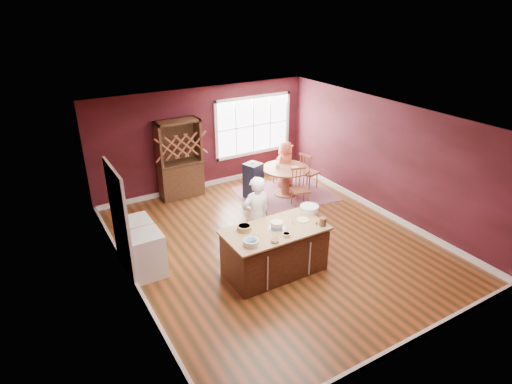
# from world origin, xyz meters

# --- Properties ---
(room_shell) EXTENTS (7.00, 7.00, 7.00)m
(room_shell) POSITION_xyz_m (0.00, 0.00, 1.35)
(room_shell) COLOR brown
(room_shell) RESTS_ON ground
(window) EXTENTS (2.36, 0.10, 1.66)m
(window) POSITION_xyz_m (1.50, 3.47, 1.50)
(window) COLOR white
(window) RESTS_ON room_shell
(doorway) EXTENTS (0.08, 1.26, 2.13)m
(doorway) POSITION_xyz_m (-2.97, 0.60, 1.02)
(doorway) COLOR white
(doorway) RESTS_ON room_shell
(kitchen_island) EXTENTS (1.91, 1.00, 0.92)m
(kitchen_island) POSITION_xyz_m (-0.55, -0.84, 0.44)
(kitchen_island) COLOR black
(kitchen_island) RESTS_ON ground
(dining_table) EXTENTS (1.23, 1.23, 0.75)m
(dining_table) POSITION_xyz_m (1.57, 1.93, 0.53)
(dining_table) COLOR brown
(dining_table) RESTS_ON ground
(baker) EXTENTS (0.63, 0.43, 1.67)m
(baker) POSITION_xyz_m (-0.51, -0.09, 0.83)
(baker) COLOR white
(baker) RESTS_ON ground
(layer_cake) EXTENTS (0.32, 0.32, 0.13)m
(layer_cake) POSITION_xyz_m (-0.51, -0.83, 0.98)
(layer_cake) COLOR silver
(layer_cake) RESTS_ON kitchen_island
(bowl_blue) EXTENTS (0.26, 0.26, 0.10)m
(bowl_blue) POSITION_xyz_m (-1.21, -1.09, 0.97)
(bowl_blue) COLOR silver
(bowl_blue) RESTS_ON kitchen_island
(bowl_yellow) EXTENTS (0.26, 0.26, 0.10)m
(bowl_yellow) POSITION_xyz_m (-1.06, -0.60, 0.97)
(bowl_yellow) COLOR #926B4C
(bowl_yellow) RESTS_ON kitchen_island
(bowl_pink) EXTENTS (0.15, 0.15, 0.06)m
(bowl_pink) POSITION_xyz_m (-0.81, -1.22, 0.95)
(bowl_pink) COLOR white
(bowl_pink) RESTS_ON kitchen_island
(bowl_olive) EXTENTS (0.15, 0.15, 0.06)m
(bowl_olive) POSITION_xyz_m (-0.52, -1.15, 0.95)
(bowl_olive) COLOR silver
(bowl_olive) RESTS_ON kitchen_island
(drinking_glass) EXTENTS (0.08, 0.08, 0.15)m
(drinking_glass) POSITION_xyz_m (-0.14, -0.85, 0.99)
(drinking_glass) COLOR silver
(drinking_glass) RESTS_ON kitchen_island
(dinner_plate) EXTENTS (0.24, 0.24, 0.02)m
(dinner_plate) POSITION_xyz_m (0.08, -0.82, 0.93)
(dinner_plate) COLOR #FDF4B9
(dinner_plate) RESTS_ON kitchen_island
(white_tub) EXTENTS (0.36, 0.36, 0.12)m
(white_tub) POSITION_xyz_m (0.40, -0.60, 0.98)
(white_tub) COLOR silver
(white_tub) RESTS_ON kitchen_island
(stoneware_crock) EXTENTS (0.13, 0.13, 0.16)m
(stoneware_crock) POSITION_xyz_m (0.28, -1.18, 1.00)
(stoneware_crock) COLOR brown
(stoneware_crock) RESTS_ON kitchen_island
(toy_figurine) EXTENTS (0.04, 0.04, 0.07)m
(toy_figurine) POSITION_xyz_m (0.21, -1.08, 0.96)
(toy_figurine) COLOR yellow
(toy_figurine) RESTS_ON kitchen_island
(rug) EXTENTS (2.63, 2.16, 0.01)m
(rug) POSITION_xyz_m (1.57, 1.93, 0.01)
(rug) COLOR brown
(rug) RESTS_ON ground
(chair_east) EXTENTS (0.51, 0.53, 1.04)m
(chair_east) POSITION_xyz_m (2.32, 1.92, 0.52)
(chair_east) COLOR brown
(chair_east) RESTS_ON ground
(chair_south) EXTENTS (0.51, 0.50, 0.99)m
(chair_south) POSITION_xyz_m (1.47, 1.14, 0.49)
(chair_south) COLOR brown
(chair_south) RESTS_ON ground
(chair_north) EXTENTS (0.61, 0.60, 1.08)m
(chair_north) POSITION_xyz_m (1.96, 2.65, 0.54)
(chair_north) COLOR brown
(chair_north) RESTS_ON ground
(seated_woman) EXTENTS (0.73, 0.58, 1.30)m
(seated_woman) POSITION_xyz_m (1.84, 2.36, 0.65)
(seated_woman) COLOR #D25A3E
(seated_woman) RESTS_ON ground
(high_chair) EXTENTS (0.50, 0.50, 0.97)m
(high_chair) POSITION_xyz_m (0.76, 2.21, 0.48)
(high_chair) COLOR black
(high_chair) RESTS_ON ground
(toddler) EXTENTS (0.18, 0.14, 0.26)m
(toddler) POSITION_xyz_m (0.82, 2.28, 0.81)
(toddler) COLOR #8CA5BF
(toddler) RESTS_ON high_chair
(table_plate) EXTENTS (0.19, 0.19, 0.01)m
(table_plate) POSITION_xyz_m (1.79, 1.83, 0.76)
(table_plate) COLOR beige
(table_plate) RESTS_ON dining_table
(table_cup) EXTENTS (0.13, 0.13, 0.09)m
(table_cup) POSITION_xyz_m (1.41, 2.06, 0.80)
(table_cup) COLOR #E7EDCD
(table_cup) RESTS_ON dining_table
(hutch) EXTENTS (1.11, 0.46, 2.03)m
(hutch) POSITION_xyz_m (-0.80, 3.22, 1.01)
(hutch) COLOR black
(hutch) RESTS_ON ground
(washer) EXTENTS (0.60, 0.58, 0.86)m
(washer) POSITION_xyz_m (-2.64, 0.28, 0.43)
(washer) COLOR white
(washer) RESTS_ON ground
(dryer) EXTENTS (0.59, 0.57, 0.86)m
(dryer) POSITION_xyz_m (-2.64, 0.92, 0.43)
(dryer) COLOR white
(dryer) RESTS_ON ground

